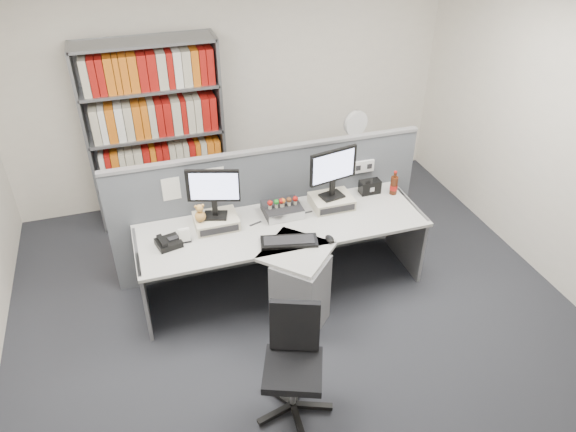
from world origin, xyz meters
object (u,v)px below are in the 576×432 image
object	(u,v)px
monitor_right	(333,169)
desk_calendar	(184,236)
desk_phone	(168,242)
cola_bottle	(394,185)
keyboard	(289,241)
desk	(290,263)
desk_fan	(355,126)
speaker	(370,187)
filing_cabinet	(351,178)
monitor_left	(213,189)
shelving_unit	(157,137)
desktop_pc	(282,210)
mouse	(330,239)
office_chair	(294,358)

from	to	relation	value
monitor_right	desk_calendar	size ratio (longest dim) A/B	3.82
desk_phone	cola_bottle	world-z (taller)	cola_bottle
keyboard	desk_phone	distance (m)	1.02
desk	desk_calendar	size ratio (longest dim) A/B	20.47
desk_phone	desk_fan	size ratio (longest dim) A/B	0.48
speaker	filing_cabinet	world-z (taller)	speaker
monitor_left	cola_bottle	distance (m)	1.78
monitor_right	filing_cabinet	world-z (taller)	monitor_right
desk	shelving_unit	distance (m)	2.12
desk	shelving_unit	size ratio (longest dim) A/B	1.30
keyboard	shelving_unit	size ratio (longest dim) A/B	0.26
monitor_right	cola_bottle	xyz separation A→B (m)	(0.65, 0.02, -0.30)
desktop_pc	shelving_unit	bearing A→B (deg)	123.20
desk_phone	speaker	bearing A→B (deg)	7.89
desk	monitor_left	world-z (taller)	monitor_left
desk_fan	desk	bearing A→B (deg)	-130.62
desk_phone	filing_cabinet	distance (m)	2.54
mouse	filing_cabinet	bearing A→B (deg)	59.99
shelving_unit	filing_cabinet	distance (m)	2.24
office_chair	shelving_unit	bearing A→B (deg)	101.32
desk	desk_phone	xyz separation A→B (m)	(-1.01, 0.22, 0.30)
desk_phone	shelving_unit	xyz separation A→B (m)	(0.11, 1.63, 0.22)
desk_phone	desk_calendar	size ratio (longest dim) A/B	1.84
speaker	desk_fan	xyz separation A→B (m)	(0.22, 0.91, 0.22)
mouse	cola_bottle	xyz separation A→B (m)	(0.88, 0.54, 0.07)
keyboard	cola_bottle	size ratio (longest dim) A/B	2.08
desk	shelving_unit	world-z (taller)	shelving_unit
desk_phone	desk_fan	distance (m)	2.52
cola_bottle	keyboard	bearing A→B (deg)	-159.19
shelving_unit	speaker	bearing A→B (deg)	-35.84
office_chair	desk_phone	bearing A→B (deg)	118.42
keyboard	speaker	size ratio (longest dim) A/B	2.57
desk	monitor_right	xyz separation A→B (m)	(0.53, 0.38, 0.65)
shelving_unit	desk_fan	world-z (taller)	shelving_unit
shelving_unit	office_chair	xyz separation A→B (m)	(0.58, -2.92, -0.51)
monitor_right	speaker	xyz separation A→B (m)	(0.44, 0.11, -0.32)
desk_phone	desk_fan	xyz separation A→B (m)	(2.21, 1.18, 0.25)
speaker	filing_cabinet	distance (m)	1.03
monitor_left	shelving_unit	world-z (taller)	shelving_unit
speaker	filing_cabinet	xyz separation A→B (m)	(0.22, 0.91, -0.44)
office_chair	desk_calendar	bearing A→B (deg)	112.98
monitor_left	desktop_pc	xyz separation A→B (m)	(0.62, 0.01, -0.33)
desk	cola_bottle	xyz separation A→B (m)	(1.19, 0.41, 0.36)
desk_calendar	filing_cabinet	xyz separation A→B (m)	(2.07, 1.16, -0.42)
desk_fan	shelving_unit	bearing A→B (deg)	167.92
monitor_left	office_chair	size ratio (longest dim) A/B	0.53
desk_calendar	cola_bottle	bearing A→B (deg)	4.74
speaker	office_chair	world-z (taller)	office_chair
filing_cabinet	office_chair	distance (m)	2.90
shelving_unit	desk_fan	bearing A→B (deg)	-12.08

